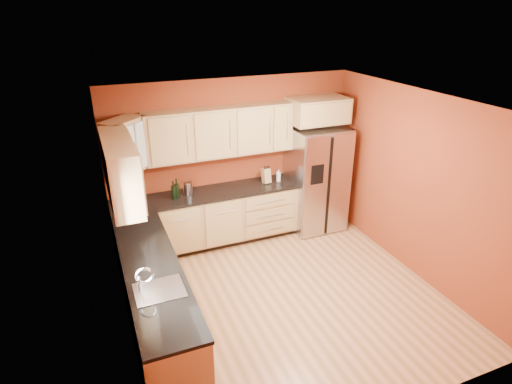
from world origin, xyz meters
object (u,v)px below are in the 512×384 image
(canister_left, at_px, (188,189))
(soap_dispenser, at_px, (279,176))
(wine_bottle_a, at_px, (177,188))
(knife_block, at_px, (266,176))
(refrigerator, at_px, (316,179))

(canister_left, distance_m, soap_dispenser, 1.51)
(wine_bottle_a, height_order, knife_block, wine_bottle_a)
(canister_left, bearing_deg, soap_dispenser, -0.93)
(knife_block, height_order, soap_dispenser, knife_block)
(refrigerator, bearing_deg, canister_left, 177.41)
(wine_bottle_a, relative_size, soap_dispenser, 1.54)
(knife_block, bearing_deg, canister_left, 172.55)
(refrigerator, height_order, wine_bottle_a, refrigerator)
(canister_left, xyz_separation_m, soap_dispenser, (1.51, -0.02, -0.01))
(knife_block, bearing_deg, soap_dispenser, -14.12)
(canister_left, distance_m, knife_block, 1.30)
(refrigerator, relative_size, canister_left, 8.43)
(refrigerator, xyz_separation_m, canister_left, (-2.18, 0.10, 0.14))
(wine_bottle_a, bearing_deg, knife_block, 1.22)
(refrigerator, bearing_deg, wine_bottle_a, 178.37)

